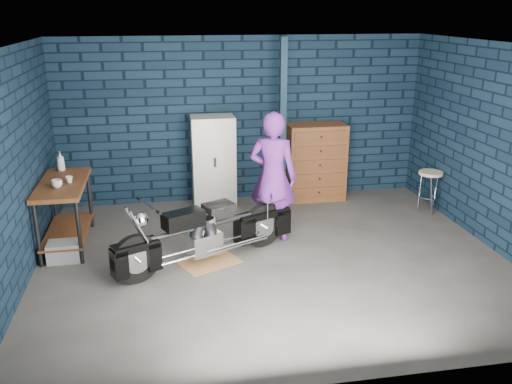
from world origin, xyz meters
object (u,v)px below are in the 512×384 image
at_px(workbench, 66,214).
at_px(locker, 213,161).
at_px(motorcycle, 207,227).
at_px(shop_stool, 429,192).
at_px(tool_chest, 316,162).
at_px(person, 273,177).
at_px(storage_bin, 64,251).

distance_m(workbench, locker, 2.52).
distance_m(motorcycle, shop_stool, 3.80).
distance_m(tool_chest, shop_stool, 1.89).
bearing_deg(locker, workbench, -149.24).
bearing_deg(locker, motorcycle, -98.12).
xyz_separation_m(motorcycle, tool_chest, (2.03, 2.14, 0.17)).
bearing_deg(workbench, motorcycle, -24.91).
bearing_deg(workbench, locker, 30.76).
xyz_separation_m(motorcycle, person, (0.97, 0.61, 0.43)).
bearing_deg(storage_bin, workbench, 92.29).
height_order(workbench, tool_chest, tool_chest).
bearing_deg(storage_bin, person, 5.17).
bearing_deg(tool_chest, workbench, -161.72).
height_order(motorcycle, person, person).
distance_m(locker, tool_chest, 1.73).
xyz_separation_m(person, shop_stool, (2.64, 0.54, -0.57)).
bearing_deg(storage_bin, motorcycle, -11.07).
bearing_deg(person, motorcycle, 56.41).
height_order(person, locker, person).
distance_m(workbench, storage_bin, 0.60).
bearing_deg(workbench, tool_chest, 18.28).
xyz_separation_m(motorcycle, storage_bin, (-1.83, 0.36, -0.35)).
relative_size(workbench, motorcycle, 0.65).
relative_size(person, storage_bin, 4.43).
distance_m(locker, shop_stool, 3.47).
bearing_deg(motorcycle, workbench, 130.50).
bearing_deg(tool_chest, locker, 180.00).
height_order(motorcycle, storage_bin, motorcycle).
xyz_separation_m(person, storage_bin, (-2.80, -0.25, -0.78)).
bearing_deg(tool_chest, storage_bin, -155.22).
distance_m(motorcycle, storage_bin, 1.89).
distance_m(storage_bin, locker, 2.84).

